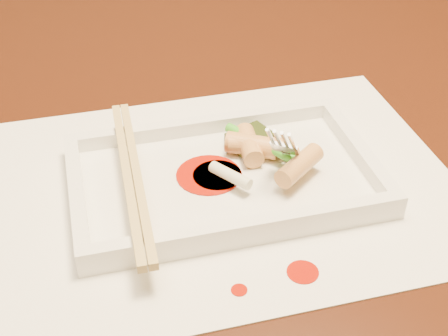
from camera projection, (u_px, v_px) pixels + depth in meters
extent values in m
cube|color=black|center=(130.00, 109.00, 0.68)|extent=(1.40, 0.90, 0.04)
cylinder|color=black|center=(415.00, 133.00, 1.32)|extent=(0.07, 0.07, 0.71)
cube|color=white|center=(224.00, 185.00, 0.54)|extent=(0.40, 0.30, 0.00)
cylinder|color=#AD1405|center=(303.00, 272.00, 0.46)|extent=(0.02, 0.02, 0.00)
cylinder|color=#AD1405|center=(239.00, 290.00, 0.44)|extent=(0.01, 0.01, 0.00)
cube|color=white|center=(224.00, 181.00, 0.54)|extent=(0.26, 0.16, 0.01)
cube|color=white|center=(204.00, 125.00, 0.59)|extent=(0.26, 0.01, 0.01)
cube|color=white|center=(248.00, 228.00, 0.47)|extent=(0.26, 0.01, 0.01)
cube|color=white|center=(77.00, 194.00, 0.51)|extent=(0.01, 0.14, 0.01)
cube|color=white|center=(358.00, 150.00, 0.56)|extent=(0.01, 0.14, 0.01)
cube|color=black|center=(250.00, 139.00, 0.57)|extent=(0.05, 0.04, 0.01)
cylinder|color=#EAEACC|center=(231.00, 176.00, 0.52)|extent=(0.03, 0.04, 0.01)
cylinder|color=green|center=(264.00, 145.00, 0.55)|extent=(0.05, 0.08, 0.01)
cube|color=tan|center=(127.00, 176.00, 0.51)|extent=(0.01, 0.21, 0.01)
cube|color=tan|center=(137.00, 174.00, 0.51)|extent=(0.01, 0.21, 0.01)
cylinder|color=#AD1405|center=(218.00, 175.00, 0.54)|extent=(0.04, 0.04, 0.00)
cylinder|color=#AD1405|center=(209.00, 175.00, 0.54)|extent=(0.06, 0.06, 0.00)
cylinder|color=#E0B168|center=(257.00, 146.00, 0.56)|extent=(0.05, 0.03, 0.02)
cylinder|color=#E0B168|center=(249.00, 145.00, 0.56)|extent=(0.02, 0.05, 0.02)
cylinder|color=#E0B168|center=(299.00, 165.00, 0.52)|extent=(0.05, 0.04, 0.02)
cylinder|color=#E0B168|center=(252.00, 145.00, 0.56)|extent=(0.05, 0.04, 0.02)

